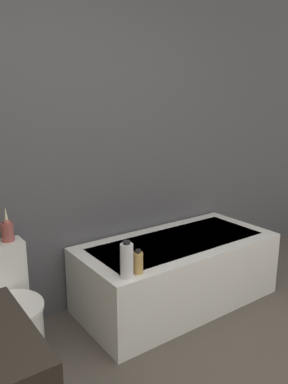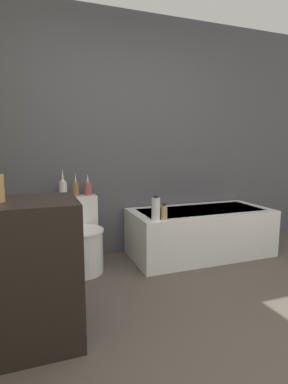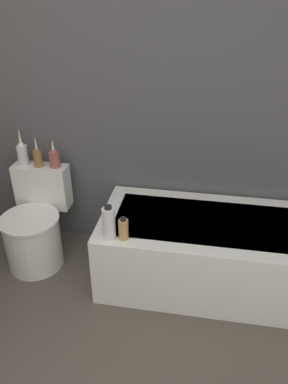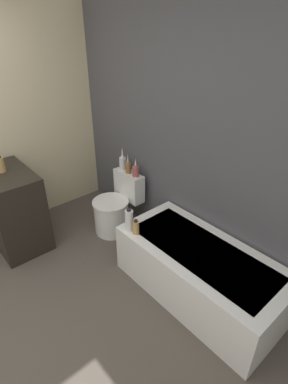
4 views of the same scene
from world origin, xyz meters
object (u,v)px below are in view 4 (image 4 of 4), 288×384
(shampoo_bottle_tall, at_px, (129,220))
(vase_bronze, at_px, (136,170))
(vase_gold, at_px, (123,162))
(vase_silver, at_px, (128,167))
(shampoo_bottle_short, at_px, (136,227))
(toilet, at_px, (115,209))
(bathtub, at_px, (199,272))
(soap_bottle_glass, at_px, (1,165))

(shampoo_bottle_tall, bearing_deg, vase_bronze, 135.64)
(shampoo_bottle_tall, bearing_deg, vase_gold, 145.93)
(vase_silver, height_order, shampoo_bottle_short, vase_silver)
(vase_gold, relative_size, shampoo_bottle_short, 1.81)
(vase_bronze, bearing_deg, shampoo_bottle_tall, -44.36)
(shampoo_bottle_tall, xyz_separation_m, shampoo_bottle_short, (0.09, 0.01, -0.04))
(vase_bronze, relative_size, shampoo_bottle_tall, 0.94)
(toilet, height_order, vase_gold, vase_gold)
(vase_gold, bearing_deg, shampoo_bottle_tall, -34.07)
(toilet, bearing_deg, vase_silver, 90.00)
(bathtub, distance_m, toilet, 1.31)
(vase_bronze, bearing_deg, toilet, -119.30)
(bathtub, distance_m, soap_bottle_glass, 2.24)
(toilet, bearing_deg, shampoo_bottle_short, -21.75)
(bathtub, height_order, shampoo_bottle_tall, shampoo_bottle_tall)
(soap_bottle_glass, bearing_deg, bathtub, 27.11)
(soap_bottle_glass, xyz_separation_m, vase_gold, (0.46, 1.21, -0.17))
(toilet, xyz_separation_m, vase_bronze, (0.12, 0.22, 0.49))
(soap_bottle_glass, bearing_deg, vase_bronze, 59.77)
(vase_silver, bearing_deg, shampoo_bottle_tall, -37.93)
(vase_silver, xyz_separation_m, shampoo_bottle_short, (0.75, -0.51, -0.20))
(soap_bottle_glass, height_order, vase_silver, soap_bottle_glass)
(bathtub, relative_size, shampoo_bottle_short, 9.93)
(vase_bronze, height_order, shampoo_bottle_short, vase_bronze)
(shampoo_bottle_tall, distance_m, shampoo_bottle_short, 0.10)
(vase_bronze, bearing_deg, bathtub, -11.45)
(shampoo_bottle_short, bearing_deg, vase_gold, 149.08)
(bathtub, xyz_separation_m, vase_silver, (-1.31, 0.23, 0.52))
(toilet, xyz_separation_m, vase_gold, (-0.12, 0.22, 0.51))
(vase_gold, xyz_separation_m, vase_silver, (0.12, -0.02, -0.01))
(bathtub, relative_size, shampoo_bottle_tall, 6.57)
(vase_bronze, bearing_deg, vase_gold, 179.03)
(vase_bronze, distance_m, shampoo_bottle_short, 0.84)
(vase_bronze, bearing_deg, soap_bottle_glass, -120.23)
(vase_gold, distance_m, shampoo_bottle_short, 1.04)
(bathtub, xyz_separation_m, vase_gold, (-1.43, 0.24, 0.54))
(bathtub, distance_m, vase_silver, 1.43)
(vase_bronze, height_order, shampoo_bottle_tall, vase_bronze)
(toilet, distance_m, soap_bottle_glass, 1.33)
(vase_silver, bearing_deg, soap_bottle_glass, -115.88)
(shampoo_bottle_short, bearing_deg, vase_bronze, 140.37)
(soap_bottle_glass, bearing_deg, vase_silver, 64.12)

